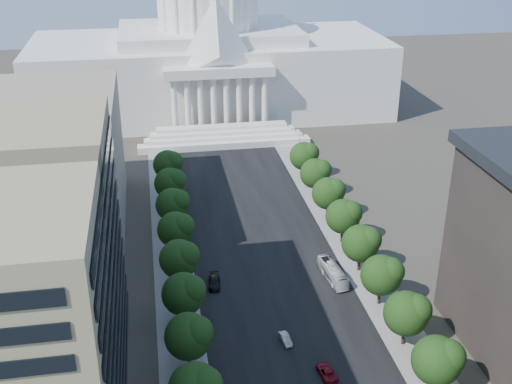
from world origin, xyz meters
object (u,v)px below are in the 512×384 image
city_bus (333,272)px  car_red (327,372)px  car_silver (285,339)px  car_dark_b (214,282)px

city_bus → car_red: bearing=-114.2°
car_red → city_bus: bearing=-114.1°
car_red → car_silver: bearing=-69.4°
car_red → car_dark_b: car_dark_b is taller
car_silver → car_red: size_ratio=0.78×
car_silver → car_dark_b: (-9.99, 19.39, 0.16)m
car_silver → city_bus: (13.35, 17.86, 0.86)m
car_silver → car_red: (4.65, -9.19, 0.05)m
car_dark_b → city_bus: 23.40m
car_red → city_bus: city_bus is taller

